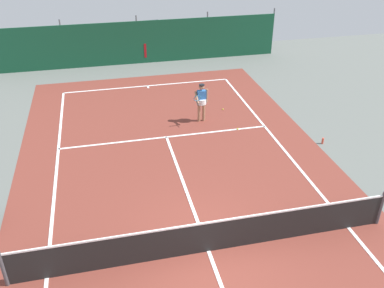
{
  "coord_description": "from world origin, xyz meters",
  "views": [
    {
      "loc": [
        -2.27,
        -7.9,
        7.98
      ],
      "look_at": [
        0.51,
        4.13,
        0.9
      ],
      "focal_mm": 39.22,
      "sensor_mm": 36.0,
      "label": 1
    }
  ],
  "objects_px": {
    "tennis_ball_midcourt": "(238,129)",
    "tennis_net": "(209,236)",
    "tennis_player": "(201,100)",
    "water_bottle": "(323,141)",
    "tennis_ball_near_player": "(223,109)",
    "parked_car": "(150,38)"
  },
  "relations": [
    {
      "from": "tennis_net",
      "to": "tennis_ball_near_player",
      "type": "bearing_deg",
      "value": 70.82
    },
    {
      "from": "parked_car",
      "to": "tennis_net",
      "type": "bearing_deg",
      "value": 80.58
    },
    {
      "from": "tennis_ball_midcourt",
      "to": "tennis_net",
      "type": "bearing_deg",
      "value": -114.68
    },
    {
      "from": "tennis_net",
      "to": "parked_car",
      "type": "xyz_separation_m",
      "value": [
        0.99,
        17.63,
        0.33
      ]
    },
    {
      "from": "tennis_player",
      "to": "parked_car",
      "type": "bearing_deg",
      "value": -86.37
    },
    {
      "from": "tennis_ball_near_player",
      "to": "water_bottle",
      "type": "distance_m",
      "value": 4.72
    },
    {
      "from": "tennis_player",
      "to": "parked_car",
      "type": "height_order",
      "value": "parked_car"
    },
    {
      "from": "tennis_player",
      "to": "tennis_ball_midcourt",
      "type": "relative_size",
      "value": 24.85
    },
    {
      "from": "tennis_player",
      "to": "tennis_ball_near_player",
      "type": "bearing_deg",
      "value": -145.56
    },
    {
      "from": "tennis_player",
      "to": "tennis_ball_midcourt",
      "type": "xyz_separation_m",
      "value": [
        1.25,
        -1.1,
        -0.93
      ]
    },
    {
      "from": "tennis_ball_near_player",
      "to": "tennis_ball_midcourt",
      "type": "height_order",
      "value": "same"
    },
    {
      "from": "tennis_ball_near_player",
      "to": "tennis_ball_midcourt",
      "type": "xyz_separation_m",
      "value": [
        0.04,
        -1.94,
        0.0
      ]
    },
    {
      "from": "tennis_net",
      "to": "water_bottle",
      "type": "distance_m",
      "value": 7.34
    },
    {
      "from": "tennis_ball_near_player",
      "to": "parked_car",
      "type": "distance_m",
      "value": 9.53
    },
    {
      "from": "tennis_player",
      "to": "parked_car",
      "type": "distance_m",
      "value": 10.17
    },
    {
      "from": "tennis_ball_near_player",
      "to": "water_bottle",
      "type": "xyz_separation_m",
      "value": [
        2.84,
        -3.77,
        0.09
      ]
    },
    {
      "from": "tennis_ball_near_player",
      "to": "parked_car",
      "type": "height_order",
      "value": "parked_car"
    },
    {
      "from": "tennis_ball_midcourt",
      "to": "water_bottle",
      "type": "distance_m",
      "value": 3.35
    },
    {
      "from": "water_bottle",
      "to": "tennis_net",
      "type": "bearing_deg",
      "value": -141.53
    },
    {
      "from": "tennis_net",
      "to": "tennis_player",
      "type": "xyz_separation_m",
      "value": [
        1.68,
        7.49,
        0.45
      ]
    },
    {
      "from": "tennis_net",
      "to": "tennis_ball_midcourt",
      "type": "bearing_deg",
      "value": 65.32
    },
    {
      "from": "tennis_ball_near_player",
      "to": "tennis_ball_midcourt",
      "type": "distance_m",
      "value": 1.94
    }
  ]
}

